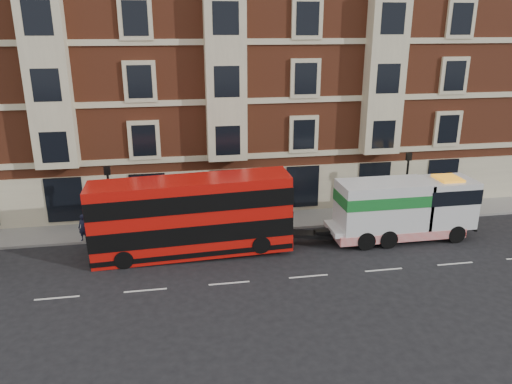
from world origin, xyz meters
TOP-DOWN VIEW (x-y plane):
  - ground at (0.00, 0.00)m, footprint 120.00×120.00m
  - sidewalk at (0.00, 7.50)m, footprint 90.00×3.00m
  - victorian_terrace at (0.50, 15.00)m, footprint 45.00×12.00m
  - lamp_post_west at (-6.00, 6.20)m, footprint 0.35×0.15m
  - lamp_post_east at (12.00, 6.20)m, footprint 0.35×0.15m
  - double_decker_bus at (-1.54, 3.60)m, footprint 10.64×2.44m
  - tow_truck at (10.51, 3.60)m, footprint 8.51×2.52m
  - pedestrian at (-7.62, 6.15)m, footprint 0.66×0.54m

SIDE VIEW (x-z plane):
  - ground at x=0.00m, z-range 0.00..0.00m
  - sidewalk at x=0.00m, z-range 0.00..0.15m
  - pedestrian at x=-7.62m, z-range 0.15..1.73m
  - tow_truck at x=10.51m, z-range 0.11..3.66m
  - double_decker_bus at x=-1.54m, z-range 0.13..4.43m
  - lamp_post_west at x=-6.00m, z-range 0.50..4.85m
  - lamp_post_east at x=12.00m, z-range 0.50..4.85m
  - victorian_terrace at x=0.50m, z-range -0.13..20.27m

